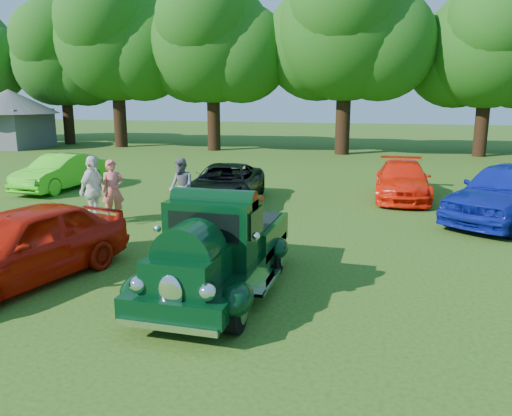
% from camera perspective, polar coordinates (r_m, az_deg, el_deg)
% --- Properties ---
extents(ground, '(120.00, 120.00, 0.00)m').
position_cam_1_polar(ground, '(8.97, -6.02, -9.67)').
color(ground, '#284B11').
rests_on(ground, ground).
extents(hero_pickup, '(2.05, 4.40, 1.72)m').
position_cam_1_polar(hero_pickup, '(8.82, -4.25, -4.89)').
color(hero_pickup, black).
rests_on(hero_pickup, ground).
extents(red_convertible, '(2.58, 4.52, 1.45)m').
position_cam_1_polar(red_convertible, '(10.17, -25.14, -3.82)').
color(red_convertible, '#B81607').
rests_on(red_convertible, ground).
extents(back_car_lime, '(1.56, 4.02, 1.31)m').
position_cam_1_polar(back_car_lime, '(19.96, -21.48, 3.83)').
color(back_car_lime, '#3ECB1B').
rests_on(back_car_lime, ground).
extents(back_car_black, '(2.58, 4.74, 1.26)m').
position_cam_1_polar(back_car_black, '(16.14, -3.61, 2.72)').
color(back_car_black, black).
rests_on(back_car_black, ground).
extents(back_car_orange, '(1.86, 4.35, 1.25)m').
position_cam_1_polar(back_car_orange, '(17.67, 16.37, 3.07)').
color(back_car_orange, '#F61F08').
rests_on(back_car_orange, ground).
extents(back_car_blue, '(4.31, 5.21, 1.67)m').
position_cam_1_polar(back_car_blue, '(15.29, 26.87, 1.61)').
color(back_car_blue, '#0D1B94').
rests_on(back_car_blue, ground).
extents(spectator_pink, '(0.74, 0.71, 1.70)m').
position_cam_1_polar(spectator_pink, '(14.41, -16.04, 1.95)').
color(spectator_pink, '#EA6560').
rests_on(spectator_pink, ground).
extents(spectator_grey, '(1.04, 1.02, 1.69)m').
position_cam_1_polar(spectator_grey, '(14.55, -8.55, 2.37)').
color(spectator_grey, slate).
rests_on(spectator_grey, ground).
extents(spectator_white, '(0.47, 1.10, 1.88)m').
position_cam_1_polar(spectator_white, '(13.97, -18.13, 1.86)').
color(spectator_white, white).
rests_on(spectator_white, ground).
extents(gazebo, '(6.40, 6.40, 3.90)m').
position_cam_1_polar(gazebo, '(38.13, -26.29, 9.82)').
color(gazebo, '#535257').
rests_on(gazebo, ground).
extents(tree_line, '(64.11, 9.14, 11.01)m').
position_cam_1_polar(tree_line, '(31.63, 7.70, 18.20)').
color(tree_line, black).
rests_on(tree_line, ground).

